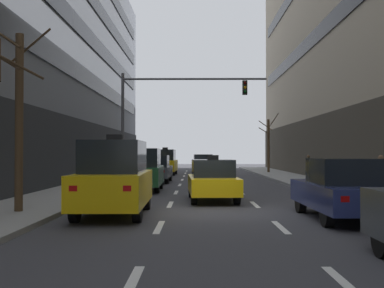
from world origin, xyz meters
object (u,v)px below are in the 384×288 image
object	(u,v)px
taxi_driving_0	(165,162)
car_driving_4	(155,169)
car_driving_5	(203,164)
traffic_signal_0	(166,105)
taxi_driving_2	(213,180)
street_tree_2	(18,114)
car_driving_3	(143,170)
taxi_driving_1	(114,178)
car_parked_1	(342,189)
street_tree_1	(268,144)
pedestrian_0	(381,173)
pedestrian_1	(308,165)

from	to	relation	value
taxi_driving_0	car_driving_4	size ratio (longest dim) A/B	0.97
car_driving_5	traffic_signal_0	world-z (taller)	traffic_signal_0
taxi_driving_2	street_tree_2	distance (m)	7.57
taxi_driving_0	traffic_signal_0	bearing A→B (deg)	-85.95
car_driving_3	street_tree_2	bearing A→B (deg)	-106.81
taxi_driving_1	car_driving_5	xyz separation A→B (m)	(3.05, 28.58, -0.27)
car_driving_4	car_parked_1	xyz separation A→B (m)	(6.58, -15.89, 0.00)
street_tree_1	pedestrian_0	xyz separation A→B (m)	(0.59, -23.20, -1.54)
taxi_driving_0	car_driving_4	bearing A→B (deg)	-89.88
taxi_driving_0	car_driving_5	distance (m)	4.87
car_driving_5	traffic_signal_0	size ratio (longest dim) A/B	0.53
car_driving_3	taxi_driving_2	bearing A→B (deg)	-55.15
car_driving_5	street_tree_2	world-z (taller)	street_tree_2
car_driving_3	pedestrian_0	world-z (taller)	car_driving_3
street_tree_1	taxi_driving_1	bearing A→B (deg)	-107.99
taxi_driving_2	traffic_signal_0	xyz separation A→B (m)	(-2.39, 9.63, 3.86)
taxi_driving_0	taxi_driving_2	xyz separation A→B (m)	(3.18, -20.78, -0.27)
car_driving_3	traffic_signal_0	xyz separation A→B (m)	(0.79, 5.06, 3.62)
car_driving_4	street_tree_2	world-z (taller)	street_tree_2
street_tree_1	pedestrian_0	size ratio (longest dim) A/B	3.18
street_tree_2	car_driving_5	bearing A→B (deg)	78.48
car_driving_3	street_tree_2	xyz separation A→B (m)	(-2.67, -8.84, 1.96)
taxi_driving_0	car_driving_5	world-z (taller)	taxi_driving_0
street_tree_2	pedestrian_1	distance (m)	22.18
taxi_driving_2	traffic_signal_0	world-z (taller)	traffic_signal_0
car_driving_5	street_tree_2	distance (m)	29.40
taxi_driving_1	car_parked_1	world-z (taller)	taxi_driving_1
taxi_driving_0	street_tree_2	xyz separation A→B (m)	(-2.68, -25.05, 1.94)
taxi_driving_2	traffic_signal_0	distance (m)	10.64
car_driving_3	street_tree_1	bearing A→B (deg)	64.08
taxi_driving_0	car_driving_3	world-z (taller)	taxi_driving_0
taxi_driving_1	traffic_signal_0	world-z (taller)	traffic_signal_0
traffic_signal_0	pedestrian_1	xyz separation A→B (m)	(9.37, 4.08, -3.61)
car_driving_3	pedestrian_1	size ratio (longest dim) A/B	2.74
pedestrian_0	traffic_signal_0	bearing A→B (deg)	131.35
pedestrian_1	car_driving_4	bearing A→B (deg)	-165.06
car_driving_4	car_parked_1	world-z (taller)	car_parked_1
car_driving_4	car_driving_5	bearing A→B (deg)	76.79
car_driving_3	pedestrian_1	distance (m)	13.67
car_driving_4	car_parked_1	size ratio (longest dim) A/B	1.00
car_driving_4	street_tree_1	bearing A→B (deg)	53.28
taxi_driving_0	car_driving_4	distance (m)	9.78
taxi_driving_0	taxi_driving_2	size ratio (longest dim) A/B	1.02
car_parked_1	pedestrian_0	size ratio (longest dim) A/B	2.79
traffic_signal_0	pedestrian_0	bearing A→B (deg)	-48.65
taxi_driving_1	car_driving_4	world-z (taller)	taxi_driving_1
taxi_driving_0	pedestrian_1	bearing A→B (deg)	-34.84
taxi_driving_2	pedestrian_0	size ratio (longest dim) A/B	2.65
taxi_driving_2	car_driving_4	xyz separation A→B (m)	(-3.16, 11.00, 0.05)
car_parked_1	street_tree_1	world-z (taller)	street_tree_1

